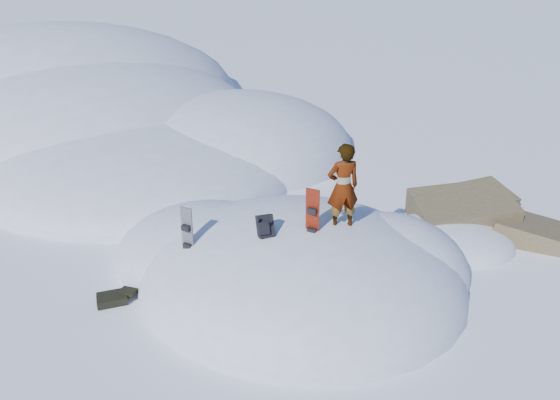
% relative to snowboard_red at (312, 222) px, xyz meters
% --- Properties ---
extents(ground, '(120.00, 120.00, 0.00)m').
position_rel_snowboard_red_xyz_m(ground, '(-0.27, 0.29, -1.66)').
color(ground, white).
rests_on(ground, ground).
extents(snow_mound, '(8.00, 6.00, 3.00)m').
position_rel_snowboard_red_xyz_m(snow_mound, '(-0.45, 0.53, -1.66)').
color(snow_mound, white).
rests_on(snow_mound, ground).
extents(snow_ridge, '(21.50, 18.50, 6.40)m').
position_rel_snowboard_red_xyz_m(snow_ridge, '(-10.71, 10.14, -1.66)').
color(snow_ridge, white).
rests_on(snow_ridge, ground).
extents(rock_outcrop, '(4.68, 4.41, 1.68)m').
position_rel_snowboard_red_xyz_m(rock_outcrop, '(3.44, 3.30, -1.64)').
color(rock_outcrop, brown).
rests_on(rock_outcrop, ground).
extents(snowboard_red, '(0.28, 0.20, 1.48)m').
position_rel_snowboard_red_xyz_m(snowboard_red, '(0.00, 0.00, 0.00)').
color(snowboard_red, red).
rests_on(snowboard_red, snow_mound).
extents(snowboard_dark, '(0.27, 0.19, 1.39)m').
position_rel_snowboard_red_xyz_m(snowboard_dark, '(-2.43, -0.47, -0.38)').
color(snowboard_dark, black).
rests_on(snowboard_dark, snow_mound).
extents(backpack, '(0.45, 0.51, 0.52)m').
position_rel_snowboard_red_xyz_m(backpack, '(-0.88, -0.29, -0.03)').
color(backpack, black).
rests_on(backpack, snow_mound).
extents(gear_pile, '(0.80, 0.65, 0.21)m').
position_rel_snowboard_red_xyz_m(gear_pile, '(-3.83, -1.14, -1.55)').
color(gear_pile, black).
rests_on(gear_pile, ground).
extents(person, '(0.78, 0.68, 1.80)m').
position_rel_snowboard_red_xyz_m(person, '(0.53, 0.42, 0.62)').
color(person, slate).
rests_on(person, snow_mound).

